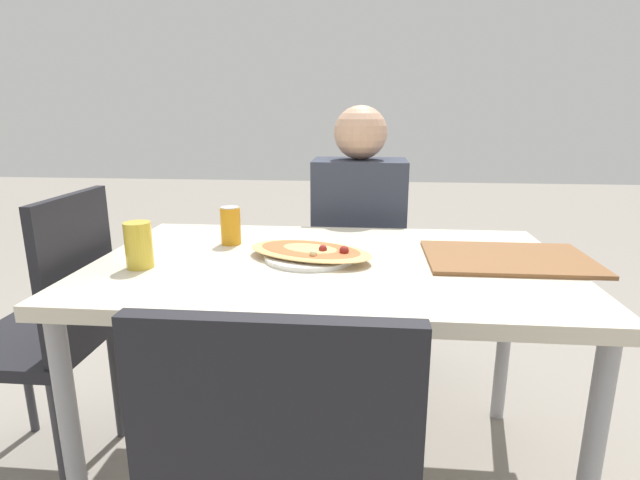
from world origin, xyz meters
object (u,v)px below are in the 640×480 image
(dining_table, at_px, (330,281))
(drink_glass, at_px, (139,245))
(person_seated, at_px, (359,223))
(chair_far_seated, at_px, (358,258))
(soda_can, at_px, (231,226))
(pizza_main, at_px, (310,253))
(chair_side_left, at_px, (50,324))

(dining_table, relative_size, drink_glass, 10.60)
(person_seated, bearing_deg, dining_table, 83.30)
(chair_far_seated, bearing_deg, drink_glass, 55.50)
(soda_can, bearing_deg, pizza_main, -27.72)
(drink_glass, bearing_deg, pizza_main, 15.13)
(dining_table, relative_size, chair_side_left, 1.49)
(soda_can, bearing_deg, person_seated, 49.55)
(chair_side_left, height_order, drink_glass, chair_side_left)
(chair_side_left, bearing_deg, pizza_main, -86.14)
(chair_far_seated, relative_size, drink_glass, 7.13)
(dining_table, bearing_deg, person_seated, 83.30)
(dining_table, xyz_separation_m, drink_glass, (-0.53, -0.12, 0.13))
(chair_side_left, bearing_deg, drink_glass, -101.63)
(dining_table, height_order, chair_far_seated, chair_far_seated)
(pizza_main, xyz_separation_m, drink_glass, (-0.47, -0.13, 0.05))
(person_seated, distance_m, soda_can, 0.65)
(dining_table, relative_size, soda_can, 11.09)
(dining_table, height_order, drink_glass, drink_glass)
(pizza_main, relative_size, drink_glass, 3.34)
(dining_table, height_order, soda_can, soda_can)
(chair_side_left, distance_m, soda_can, 0.64)
(chair_far_seated, distance_m, chair_side_left, 1.25)
(dining_table, bearing_deg, chair_far_seated, 84.33)
(drink_glass, bearing_deg, soda_can, 55.49)
(chair_side_left, distance_m, pizza_main, 0.86)
(person_seated, xyz_separation_m, pizza_main, (-0.14, -0.64, 0.05))
(chair_far_seated, height_order, chair_side_left, same)
(person_seated, xyz_separation_m, drink_glass, (-0.61, -0.76, 0.10))
(dining_table, distance_m, person_seated, 0.65)
(chair_far_seated, relative_size, person_seated, 0.78)
(chair_side_left, xyz_separation_m, drink_glass, (0.35, -0.07, 0.28))
(soda_can, bearing_deg, chair_far_seated, 55.51)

